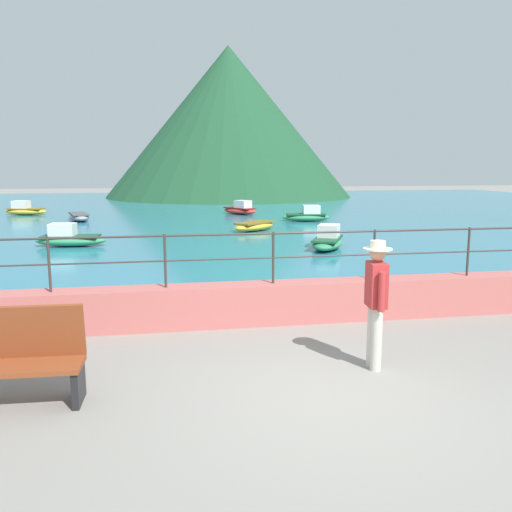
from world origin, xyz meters
name	(u,v)px	position (x,y,z in m)	size (l,w,h in m)	color
ground_plane	(329,399)	(0.00, 0.00, 0.00)	(120.00, 120.00, 0.00)	gray
promenade_wall	(273,303)	(0.00, 3.20, 0.35)	(20.00, 0.56, 0.70)	#BC605B
railing	(273,248)	(0.00, 3.20, 1.32)	(18.44, 0.04, 0.90)	#383330
lake_water	(193,211)	(0.00, 25.84, 0.03)	(64.00, 44.32, 0.06)	teal
hill_main	(229,123)	(4.03, 40.41, 6.25)	(20.82, 20.82, 12.51)	#1E4C2D
bench_main	(7,357)	(-3.68, 0.57, 0.56)	(1.72, 0.62, 1.13)	brown
person_walking	(376,298)	(0.90, 0.85, 0.98)	(0.38, 0.57, 1.75)	beige
boat_0	(307,216)	(5.04, 19.07, 0.33)	(2.40, 1.20, 0.76)	#338C59
boat_1	(255,226)	(1.91, 15.81, 0.26)	(2.31, 2.21, 0.36)	gold
boat_3	(25,210)	(-9.10, 24.91, 0.33)	(2.46, 1.50, 0.76)	gold
boat_4	(79,217)	(-5.78, 21.22, 0.26)	(1.48, 2.46, 0.36)	gray
boat_5	(328,240)	(3.39, 10.67, 0.33)	(1.83, 2.46, 0.76)	#338C59
boat_6	(240,209)	(2.42, 23.23, 0.33)	(2.06, 2.40, 0.76)	red
boat_7	(69,238)	(-4.90, 12.72, 0.33)	(2.39, 1.18, 0.76)	#338C59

